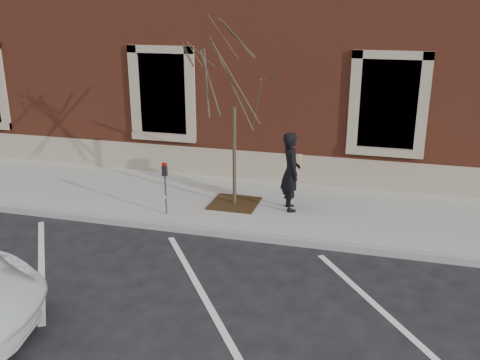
% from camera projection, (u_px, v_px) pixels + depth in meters
% --- Properties ---
extents(ground, '(120.00, 120.00, 0.00)m').
position_uv_depth(ground, '(233.00, 237.00, 11.49)').
color(ground, '#28282B').
rests_on(ground, ground).
extents(sidewalk_near, '(40.00, 3.50, 0.15)m').
position_uv_depth(sidewalk_near, '(252.00, 205.00, 13.06)').
color(sidewalk_near, '#B6B2AB').
rests_on(sidewalk_near, ground).
extents(curb_near, '(40.00, 0.12, 0.15)m').
position_uv_depth(curb_near, '(232.00, 235.00, 11.42)').
color(curb_near, '#9E9E99').
rests_on(curb_near, ground).
extents(parking_stripes, '(28.00, 4.40, 0.01)m').
position_uv_depth(parking_stripes, '(198.00, 287.00, 9.47)').
color(parking_stripes, silver).
rests_on(parking_stripes, ground).
extents(building_civic, '(40.00, 8.62, 8.00)m').
position_uv_depth(building_civic, '(298.00, 28.00, 17.30)').
color(building_civic, brown).
rests_on(building_civic, ground).
extents(man, '(0.66, 0.79, 1.85)m').
position_uv_depth(man, '(291.00, 172.00, 12.34)').
color(man, black).
rests_on(man, sidewalk_near).
extents(parking_meter, '(0.11, 0.09, 1.22)m').
position_uv_depth(parking_meter, '(165.00, 179.00, 12.08)').
color(parking_meter, '#595B60').
rests_on(parking_meter, sidewalk_near).
extents(tree_grate, '(1.12, 1.12, 0.03)m').
position_uv_depth(tree_grate, '(235.00, 203.00, 12.95)').
color(tree_grate, '#362611').
rests_on(tree_grate, sidewalk_near).
extents(sapling, '(2.57, 2.57, 4.29)m').
position_uv_depth(sapling, '(234.00, 79.00, 12.01)').
color(sapling, '#403527').
rests_on(sapling, sidewalk_near).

